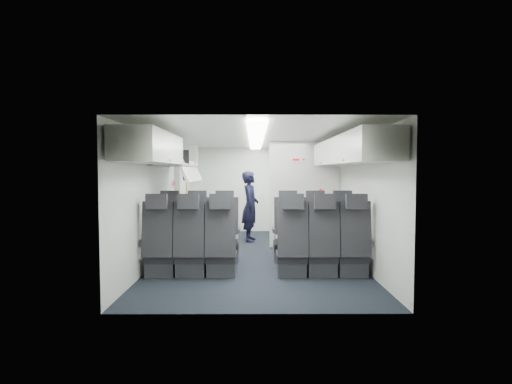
{
  "coord_description": "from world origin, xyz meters",
  "views": [
    {
      "loc": [
        -0.03,
        -7.26,
        1.55
      ],
      "look_at": [
        0.0,
        0.4,
        1.15
      ],
      "focal_mm": 28.0,
      "sensor_mm": 36.0,
      "label": 1
    }
  ],
  "objects_px": {
    "seat_row_front": "(256,239)",
    "flight_attendant": "(250,206)",
    "galley_unit": "(293,195)",
    "carry_on_bag": "(176,157)",
    "seat_row_mid": "(257,249)",
    "boarding_door": "(182,198)"
  },
  "relations": [
    {
      "from": "seat_row_front",
      "to": "seat_row_mid",
      "type": "distance_m",
      "value": 0.9
    },
    {
      "from": "galley_unit",
      "to": "boarding_door",
      "type": "bearing_deg",
      "value": -155.72
    },
    {
      "from": "seat_row_front",
      "to": "flight_attendant",
      "type": "height_order",
      "value": "flight_attendant"
    },
    {
      "from": "flight_attendant",
      "to": "galley_unit",
      "type": "bearing_deg",
      "value": -38.51
    },
    {
      "from": "seat_row_front",
      "to": "carry_on_bag",
      "type": "bearing_deg",
      "value": 177.21
    },
    {
      "from": "flight_attendant",
      "to": "carry_on_bag",
      "type": "xyz_separation_m",
      "value": [
        -1.24,
        -2.0,
        1.01
      ]
    },
    {
      "from": "galley_unit",
      "to": "carry_on_bag",
      "type": "bearing_deg",
      "value": -125.95
    },
    {
      "from": "galley_unit",
      "to": "seat_row_mid",
      "type": "bearing_deg",
      "value": -102.88
    },
    {
      "from": "seat_row_mid",
      "to": "carry_on_bag",
      "type": "relative_size",
      "value": 8.34
    },
    {
      "from": "seat_row_mid",
      "to": "boarding_door",
      "type": "distance_m",
      "value": 3.45
    },
    {
      "from": "flight_attendant",
      "to": "boarding_door",
      "type": "bearing_deg",
      "value": 92.83
    },
    {
      "from": "seat_row_mid",
      "to": "flight_attendant",
      "type": "bearing_deg",
      "value": 92.4
    },
    {
      "from": "seat_row_front",
      "to": "seat_row_mid",
      "type": "xyz_separation_m",
      "value": [
        0.0,
        -0.9,
        0.0
      ]
    },
    {
      "from": "seat_row_mid",
      "to": "boarding_door",
      "type": "height_order",
      "value": "boarding_door"
    },
    {
      "from": "seat_row_mid",
      "to": "galley_unit",
      "type": "distance_m",
      "value": 4.3
    },
    {
      "from": "boarding_door",
      "to": "galley_unit",
      "type": "bearing_deg",
      "value": 24.28
    },
    {
      "from": "boarding_door",
      "to": "carry_on_bag",
      "type": "xyz_separation_m",
      "value": [
        0.28,
        -2.02,
        0.83
      ]
    },
    {
      "from": "carry_on_bag",
      "to": "seat_row_front",
      "type": "bearing_deg",
      "value": -20.15
    },
    {
      "from": "boarding_door",
      "to": "carry_on_bag",
      "type": "height_order",
      "value": "carry_on_bag"
    },
    {
      "from": "seat_row_front",
      "to": "seat_row_mid",
      "type": "height_order",
      "value": "same"
    },
    {
      "from": "seat_row_front",
      "to": "galley_unit",
      "type": "height_order",
      "value": "galley_unit"
    },
    {
      "from": "seat_row_mid",
      "to": "flight_attendant",
      "type": "xyz_separation_m",
      "value": [
        -0.12,
        2.97,
        0.37
      ]
    }
  ]
}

